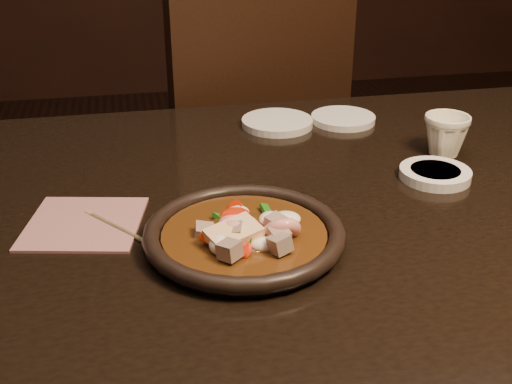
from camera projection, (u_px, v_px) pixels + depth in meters
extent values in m
cube|color=black|center=(353.00, 214.00, 0.90)|extent=(1.60, 0.90, 0.04)
cube|color=black|center=(224.00, 168.00, 1.67)|extent=(0.59, 0.59, 0.04)
cylinder|color=black|center=(252.00, 207.00, 2.01)|extent=(0.04, 0.04, 0.45)
cylinder|color=black|center=(321.00, 263.00, 1.72)|extent=(0.04, 0.04, 0.45)
cylinder|color=black|center=(139.00, 237.00, 1.85)|extent=(0.04, 0.04, 0.45)
cylinder|color=black|center=(193.00, 304.00, 1.55)|extent=(0.04, 0.04, 0.45)
cube|color=black|center=(266.00, 90.00, 1.39)|extent=(0.43, 0.17, 0.49)
cylinder|color=black|center=(244.00, 240.00, 0.79)|extent=(0.23, 0.23, 0.01)
torus|color=black|center=(244.00, 233.00, 0.78)|extent=(0.25, 0.25, 0.02)
cylinder|color=#3E210B|center=(244.00, 235.00, 0.78)|extent=(0.20, 0.20, 0.01)
ellipsoid|color=#3E210B|center=(244.00, 235.00, 0.78)|extent=(0.11, 0.11, 0.03)
torus|color=#F8A99C|center=(238.00, 225.00, 0.78)|extent=(0.07, 0.07, 0.03)
torus|color=#F8A99C|center=(281.00, 231.00, 0.77)|extent=(0.05, 0.05, 0.05)
cube|color=gray|center=(230.00, 250.00, 0.72)|extent=(0.03, 0.03, 0.02)
cube|color=gray|center=(234.00, 233.00, 0.75)|extent=(0.03, 0.03, 0.03)
cube|color=gray|center=(204.00, 233.00, 0.78)|extent=(0.03, 0.03, 0.03)
cube|color=gray|center=(276.00, 224.00, 0.78)|extent=(0.03, 0.03, 0.02)
cube|color=gray|center=(279.00, 237.00, 0.75)|extent=(0.03, 0.03, 0.02)
cube|color=gray|center=(280.00, 244.00, 0.73)|extent=(0.03, 0.03, 0.03)
cylinder|color=red|center=(234.00, 216.00, 0.81)|extent=(0.04, 0.02, 0.04)
cylinder|color=red|center=(243.00, 248.00, 0.74)|extent=(0.04, 0.04, 0.03)
cylinder|color=red|center=(244.00, 224.00, 0.77)|extent=(0.04, 0.04, 0.03)
cylinder|color=red|center=(215.00, 235.00, 0.76)|extent=(0.04, 0.03, 0.04)
cylinder|color=red|center=(236.00, 209.00, 0.82)|extent=(0.04, 0.04, 0.03)
cube|color=#1D6914|center=(249.00, 236.00, 0.76)|extent=(0.02, 0.04, 0.02)
cube|color=#1D6914|center=(267.00, 212.00, 0.82)|extent=(0.01, 0.04, 0.01)
cube|color=#1D6914|center=(245.00, 229.00, 0.77)|extent=(0.03, 0.04, 0.02)
cube|color=#1D6914|center=(231.00, 234.00, 0.76)|extent=(0.04, 0.01, 0.02)
cube|color=#1D6914|center=(223.00, 220.00, 0.80)|extent=(0.03, 0.04, 0.01)
cube|color=#1D6914|center=(233.00, 246.00, 0.75)|extent=(0.01, 0.03, 0.02)
cube|color=#1D6914|center=(266.00, 231.00, 0.77)|extent=(0.04, 0.02, 0.01)
ellipsoid|color=white|center=(264.00, 245.00, 0.75)|extent=(0.04, 0.02, 0.02)
ellipsoid|color=white|center=(240.00, 240.00, 0.76)|extent=(0.03, 0.03, 0.02)
ellipsoid|color=white|center=(271.00, 221.00, 0.79)|extent=(0.03, 0.03, 0.02)
ellipsoid|color=white|center=(286.00, 219.00, 0.80)|extent=(0.04, 0.03, 0.02)
ellipsoid|color=white|center=(238.00, 213.00, 0.82)|extent=(0.03, 0.02, 0.02)
ellipsoid|color=white|center=(220.00, 245.00, 0.74)|extent=(0.03, 0.03, 0.02)
cube|color=#FFD298|center=(233.00, 233.00, 0.75)|extent=(0.07, 0.06, 0.02)
cylinder|color=silver|center=(435.00, 174.00, 0.96)|extent=(0.11, 0.11, 0.01)
cylinder|color=silver|center=(277.00, 122.00, 1.16)|extent=(0.13, 0.13, 0.01)
cylinder|color=silver|center=(343.00, 119.00, 1.18)|extent=(0.12, 0.12, 0.01)
imported|color=#EDE8CC|center=(446.00, 134.00, 1.03)|extent=(0.08, 0.07, 0.07)
cylinder|color=tan|center=(142.00, 240.00, 0.79)|extent=(0.13, 0.16, 0.01)
cylinder|color=tan|center=(136.00, 237.00, 0.80)|extent=(0.13, 0.16, 0.01)
cube|color=#975E5D|center=(84.00, 223.00, 0.83)|extent=(0.17, 0.17, 0.00)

